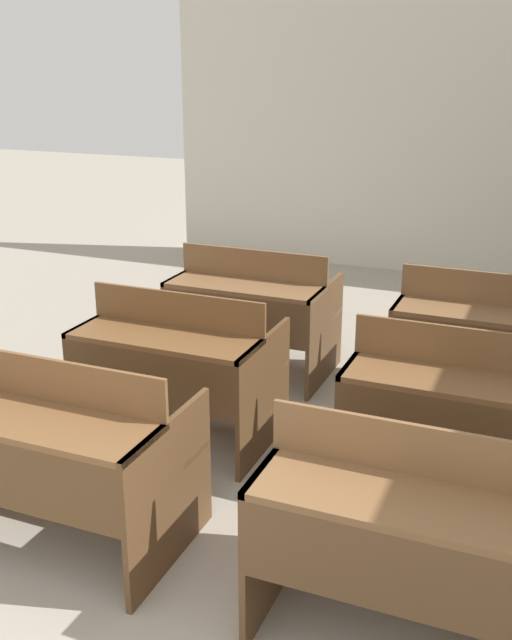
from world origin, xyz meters
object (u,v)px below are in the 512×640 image
object	(u,v)px
bench_second_left	(177,364)
bench_second_right	(456,409)
bench_front_left	(62,450)
bench_front_right	(406,530)
bench_third_left	(252,310)
bench_third_right	(483,339)

from	to	relation	value
bench_second_left	bench_second_right	size ratio (longest dim) A/B	1.00
bench_front_left	bench_front_right	world-z (taller)	same
bench_third_left	bench_third_right	xyz separation A→B (m)	(1.61, 0.02, 0.00)
bench_second_right	bench_front_right	bearing A→B (deg)	-91.05
bench_front_right	bench_third_right	xyz separation A→B (m)	(0.03, 2.26, 0.00)
bench_front_left	bench_front_right	size ratio (longest dim) A/B	1.00
bench_front_right	bench_second_right	bearing A→B (deg)	88.95
bench_front_left	bench_second_right	bearing A→B (deg)	35.05
bench_front_left	bench_third_right	xyz separation A→B (m)	(1.63, 2.25, 0.00)
bench_front_right	bench_second_left	distance (m)	1.96
bench_second_left	bench_third_right	bearing A→B (deg)	34.88
bench_third_left	bench_third_right	distance (m)	1.61
bench_front_left	bench_third_left	xyz separation A→B (m)	(0.02, 2.23, 0.00)
bench_second_right	bench_front_left	bearing A→B (deg)	-144.95
bench_front_left	bench_second_right	world-z (taller)	same
bench_second_left	bench_front_left	bearing A→B (deg)	-90.08
bench_third_left	bench_second_right	bearing A→B (deg)	-34.38
bench_front_right	bench_second_right	size ratio (longest dim) A/B	1.00
bench_front_left	bench_third_right	world-z (taller)	same
bench_third_left	bench_front_left	bearing A→B (deg)	-90.41
bench_front_left	bench_second_left	size ratio (longest dim) A/B	1.00
bench_front_left	bench_third_right	size ratio (longest dim) A/B	1.00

